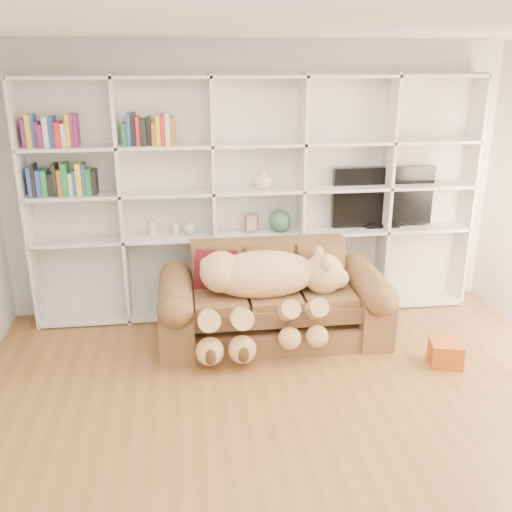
{
  "coord_description": "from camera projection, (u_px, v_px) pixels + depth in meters",
  "views": [
    {
      "loc": [
        -0.74,
        -3.15,
        2.54
      ],
      "look_at": [
        -0.11,
        1.63,
        0.85
      ],
      "focal_mm": 40.0,
      "sensor_mm": 36.0,
      "label": 1
    }
  ],
  "objects": [
    {
      "name": "green_vase",
      "position": [
        280.0,
        221.0,
        5.75
      ],
      "size": [
        0.23,
        0.23,
        0.23
      ],
      "primitive_type": "sphere",
      "color": "#2B5538",
      "rests_on": "bookshelf"
    },
    {
      "name": "teddy_bear",
      "position": [
        265.0,
        286.0,
        5.1
      ],
      "size": [
        1.45,
        0.83,
        0.84
      ],
      "rotation": [
        0.0,
        0.0,
        -0.01
      ],
      "color": "#E0B970",
      "rests_on": "sofa"
    },
    {
      "name": "gift_box",
      "position": [
        445.0,
        353.0,
        4.95
      ],
      "size": [
        0.32,
        0.31,
        0.21
      ],
      "primitive_type": "cube",
      "rotation": [
        0.0,
        0.0,
        -0.25
      ],
      "color": "#AF4917",
      "rests_on": "floor"
    },
    {
      "name": "sofa",
      "position": [
        272.0,
        305.0,
        5.37
      ],
      "size": [
        2.1,
        0.91,
        0.88
      ],
      "color": "brown",
      "rests_on": "floor"
    },
    {
      "name": "snow_globe",
      "position": [
        190.0,
        229.0,
        5.65
      ],
      "size": [
        0.12,
        0.12,
        0.12
      ],
      "primitive_type": "sphere",
      "color": "silver",
      "rests_on": "bookshelf"
    },
    {
      "name": "figurine_tall",
      "position": [
        152.0,
        229.0,
        5.6
      ],
      "size": [
        0.09,
        0.09,
        0.16
      ],
      "primitive_type": "cylinder",
      "rotation": [
        0.0,
        0.0,
        -0.17
      ],
      "color": "beige",
      "rests_on": "bookshelf"
    },
    {
      "name": "floor",
      "position": [
        303.0,
        451.0,
        3.88
      ],
      "size": [
        5.0,
        5.0,
        0.0
      ],
      "primitive_type": "plane",
      "color": "brown",
      "rests_on": "ground"
    },
    {
      "name": "throw_pillow",
      "position": [
        216.0,
        271.0,
        5.34
      ],
      "size": [
        0.43,
        0.3,
        0.41
      ],
      "primitive_type": "cube",
      "rotation": [
        -0.24,
        0.0,
        -0.23
      ],
      "color": "maroon",
      "rests_on": "sofa"
    },
    {
      "name": "shelf_vase",
      "position": [
        264.0,
        178.0,
        5.58
      ],
      "size": [
        0.23,
        0.23,
        0.2
      ],
      "primitive_type": "imported",
      "rotation": [
        0.0,
        0.0,
        0.23
      ],
      "color": "beige",
      "rests_on": "bookshelf"
    },
    {
      "name": "ceiling",
      "position": [
        317.0,
        25.0,
        2.99
      ],
      "size": [
        5.0,
        5.0,
        0.0
      ],
      "primitive_type": "plane",
      "rotation": [
        3.14,
        0.0,
        0.0
      ],
      "color": "white",
      "rests_on": "wall_back"
    },
    {
      "name": "bookshelf",
      "position": [
        233.0,
        189.0,
        5.63
      ],
      "size": [
        4.43,
        0.35,
        2.4
      ],
      "color": "silver",
      "rests_on": "floor"
    },
    {
      "name": "figurine_short",
      "position": [
        175.0,
        229.0,
        5.63
      ],
      "size": [
        0.08,
        0.08,
        0.13
      ],
      "primitive_type": "cylinder",
      "rotation": [
        0.0,
        0.0,
        0.16
      ],
      "color": "beige",
      "rests_on": "bookshelf"
    },
    {
      "name": "tv",
      "position": [
        383.0,
        197.0,
        5.86
      ],
      "size": [
        1.06,
        0.18,
        0.62
      ],
      "color": "black",
      "rests_on": "bookshelf"
    },
    {
      "name": "wall_back",
      "position": [
        255.0,
        181.0,
        5.78
      ],
      "size": [
        5.0,
        0.02,
        2.7
      ],
      "primitive_type": "cube",
      "color": "silver",
      "rests_on": "floor"
    },
    {
      "name": "picture_frame",
      "position": [
        252.0,
        223.0,
        5.71
      ],
      "size": [
        0.15,
        0.08,
        0.18
      ],
      "primitive_type": "cube",
      "rotation": [
        0.0,
        0.0,
        0.36
      ],
      "color": "brown",
      "rests_on": "bookshelf"
    }
  ]
}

